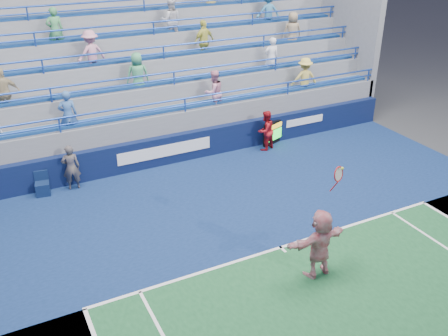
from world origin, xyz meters
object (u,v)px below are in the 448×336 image
judge_chair (43,188)px  tennis_player (320,243)px  line_judge (71,167)px  ball_girl (266,131)px  serve_speed_board (276,131)px

judge_chair → tennis_player: bearing=-53.1°
line_judge → ball_girl: bearing=-175.0°
serve_speed_board → ball_girl: (-0.73, -0.40, 0.32)m
serve_speed_board → line_judge: bearing=-178.2°
serve_speed_board → judge_chair: size_ratio=1.71×
serve_speed_board → judge_chair: (-9.19, -0.20, -0.23)m
line_judge → ball_girl: (7.47, -0.14, 0.00)m
line_judge → ball_girl: ball_girl is taller
judge_chair → ball_girl: 8.49m
tennis_player → line_judge: 8.79m
tennis_player → line_judge: bearing=122.0°
judge_chair → tennis_player: 9.41m
line_judge → ball_girl: 7.48m
serve_speed_board → line_judge: size_ratio=0.85×
tennis_player → ball_girl: bearing=68.9°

